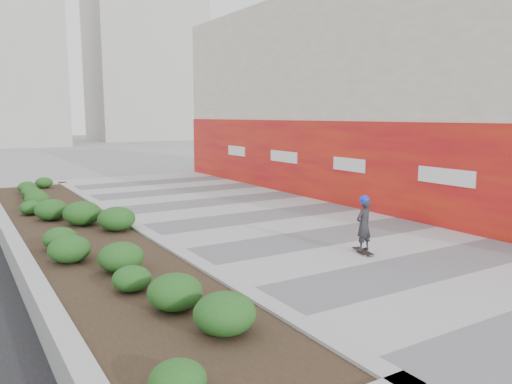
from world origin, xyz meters
TOP-DOWN VIEW (x-y plane):
  - ground at (0.00, 0.00)m, footprint 160.00×160.00m
  - walkway at (0.00, 3.00)m, footprint 8.00×36.00m
  - building at (6.98, 8.98)m, footprint 6.04×24.08m
  - planter at (-5.50, 7.00)m, footprint 3.00×18.00m
  - distant_bldg_north_r at (15.00, 60.00)m, footprint 14.00×10.00m
  - manhole_cover at (0.50, 3.00)m, footprint 0.44×0.44m
  - skateboarder at (0.16, 3.26)m, footprint 0.49×0.75m

SIDE VIEW (x-z plane):
  - ground at x=0.00m, z-range 0.00..0.00m
  - manhole_cover at x=0.50m, z-range 0.00..0.01m
  - walkway at x=0.00m, z-range 0.00..0.01m
  - planter at x=-5.50m, z-range -0.03..0.87m
  - skateboarder at x=0.16m, z-range 0.01..1.40m
  - building at x=6.98m, z-range -0.02..7.98m
  - distant_bldg_north_r at x=15.00m, z-range 0.00..24.00m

